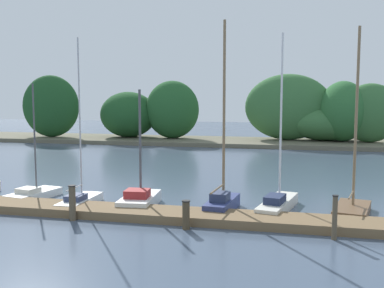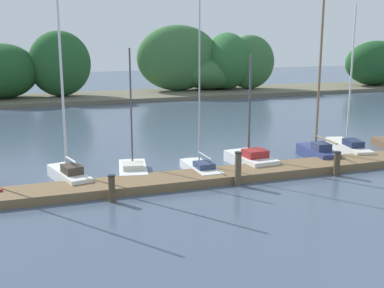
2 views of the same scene
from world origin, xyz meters
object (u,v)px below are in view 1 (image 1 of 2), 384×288
sailboat_2 (35,193)px  mooring_piling_2 (72,203)px  sailboat_4 (140,199)px  sailboat_6 (278,202)px  sailboat_3 (80,199)px  mooring_piling_4 (335,217)px  sailboat_7 (353,204)px  sailboat_5 (223,199)px  mooring_piling_3 (186,215)px

sailboat_2 → mooring_piling_2: 4.94m
sailboat_2 → sailboat_4: sailboat_2 is taller
sailboat_2 → sailboat_6: 11.77m
sailboat_3 → sailboat_4: size_ratio=1.43×
sailboat_2 → mooring_piling_4: size_ratio=3.52×
sailboat_2 → sailboat_7: sailboat_7 is taller
sailboat_5 → sailboat_6: 2.45m
mooring_piling_3 → sailboat_4: bearing=134.6°
mooring_piling_3 → mooring_piling_4: mooring_piling_4 is taller
mooring_piling_2 → sailboat_2: bearing=139.2°
sailboat_7 → sailboat_6: bearing=104.9°
sailboat_3 → sailboat_7: bearing=-84.9°
sailboat_4 → sailboat_5: bearing=-93.9°
sailboat_3 → sailboat_4: bearing=-81.6°
sailboat_4 → mooring_piling_3: size_ratio=4.78×
sailboat_3 → sailboat_7: sailboat_7 is taller
sailboat_7 → mooring_piling_4: size_ratio=4.94×
mooring_piling_2 → sailboat_3: bearing=109.4°
sailboat_2 → mooring_piling_4: sailboat_2 is taller
sailboat_3 → mooring_piling_2: 2.46m
sailboat_3 → mooring_piling_3: sailboat_3 is taller
sailboat_2 → sailboat_4: size_ratio=1.06×
sailboat_2 → sailboat_5: 9.42m
sailboat_7 → mooring_piling_4: 3.90m
mooring_piling_2 → mooring_piling_4: bearing=-1.2°
mooring_piling_3 → sailboat_3: bearing=156.2°
sailboat_4 → mooring_piling_3: bearing=-140.0°
sailboat_6 → sailboat_5: bearing=117.0°
sailboat_5 → mooring_piling_3: sailboat_5 is taller
sailboat_3 → sailboat_5: (6.49, 0.49, 0.23)m
mooring_piling_3 → mooring_piling_4: size_ratio=0.70×
sailboat_5 → mooring_piling_3: (-0.93, -2.94, 0.01)m
sailboat_5 → sailboat_7: 5.52m
sailboat_4 → sailboat_7: 9.28m
sailboat_7 → mooring_piling_3: 7.38m
sailboat_2 → sailboat_3: 3.06m
sailboat_5 → mooring_piling_2: size_ratio=5.68×
sailboat_5 → mooring_piling_4: size_ratio=5.15×
sailboat_5 → mooring_piling_4: 5.35m
mooring_piling_4 → mooring_piling_2: bearing=178.8°
sailboat_2 → mooring_piling_3: 9.13m
sailboat_6 → mooring_piling_4: size_ratio=4.82×
sailboat_5 → sailboat_6: sailboat_5 is taller
sailboat_2 → mooring_piling_3: size_ratio=5.06×
sailboat_2 → sailboat_4: (5.63, -0.48, 0.10)m
sailboat_3 → sailboat_6: sailboat_6 is taller
sailboat_5 → sailboat_3: bearing=99.9°
sailboat_3 → sailboat_6: 8.92m
sailboat_4 → sailboat_5: 3.78m
sailboat_7 → mooring_piling_3: size_ratio=7.09×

